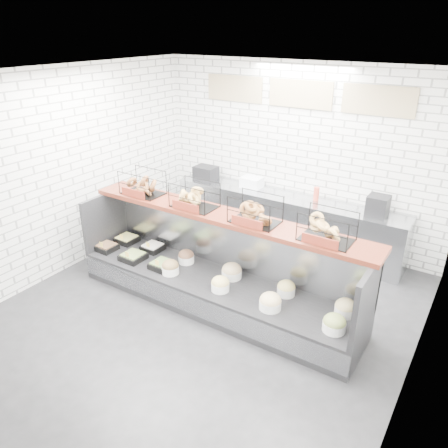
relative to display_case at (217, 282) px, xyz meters
The scene contains 5 objects.
ground 0.48m from the display_case, 91.48° to the right, with size 5.50×5.50×0.00m, color black.
room_shell 1.75m from the display_case, 91.96° to the left, with size 5.02×5.51×3.01m.
display_case is the anchor object (origin of this frame).
bagel_shelf 1.06m from the display_case, 93.15° to the left, with size 4.10×0.50×0.40m.
prep_counter 2.09m from the display_case, 90.46° to the left, with size 4.00×0.60×1.20m.
Camera 1 is at (2.80, -3.81, 3.48)m, focal length 35.00 mm.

